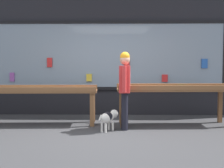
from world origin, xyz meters
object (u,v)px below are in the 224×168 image
at_px(display_table_left, 41,93).
at_px(person_browsing, 125,84).
at_px(display_table_right, 173,92).
at_px(small_dog, 108,117).

distance_m(display_table_left, person_browsing, 1.98).
height_order(display_table_right, small_dog, display_table_right).
bearing_deg(display_table_right, display_table_left, 179.95).
distance_m(display_table_right, person_browsing, 1.24).
xyz_separation_m(display_table_left, person_browsing, (1.90, -0.50, 0.24)).
bearing_deg(display_table_left, person_browsing, -14.88).
relative_size(display_table_right, small_dog, 4.84).
xyz_separation_m(display_table_left, small_dog, (1.56, -0.67, -0.42)).
distance_m(person_browsing, small_dog, 0.76).
bearing_deg(display_table_left, small_dog, -23.09).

